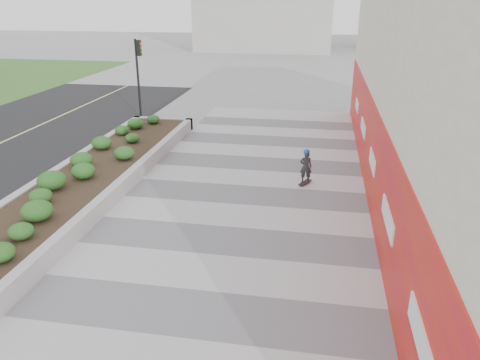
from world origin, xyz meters
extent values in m
cube|color=#A8A8AD|center=(0.00, 3.00, 0.01)|extent=(8.00, 36.00, 0.01)
cube|color=red|center=(4.02, 9.00, 1.50)|extent=(0.12, 24.00, 3.00)
cube|color=#9E9EA0|center=(-5.50, 15.85, 0.28)|extent=(3.00, 0.30, 0.55)
cube|color=#9E9EA0|center=(-6.85, 7.00, 0.28)|extent=(0.30, 18.00, 0.55)
cube|color=#9E9EA0|center=(-4.15, 7.00, 0.28)|extent=(0.30, 18.00, 0.55)
cube|color=#2D2116|center=(-5.50, 7.00, 0.25)|extent=(2.40, 17.40, 0.50)
cylinder|color=black|center=(-7.30, 17.50, 2.10)|extent=(0.12, 0.12, 4.20)
cube|color=black|center=(-7.12, 17.50, 3.75)|extent=(0.18, 0.28, 0.80)
cylinder|color=#595654|center=(0.50, 3.00, 0.00)|extent=(0.44, 0.44, 0.01)
cube|color=black|center=(1.89, 9.53, 0.07)|extent=(0.48, 0.74, 0.02)
imported|color=#27272C|center=(1.89, 9.53, 0.65)|extent=(0.45, 0.31, 1.16)
sphere|color=blue|center=(1.89, 9.53, 1.19)|extent=(0.23, 0.23, 0.23)
camera|label=1|loc=(2.25, -6.07, 6.24)|focal=35.00mm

